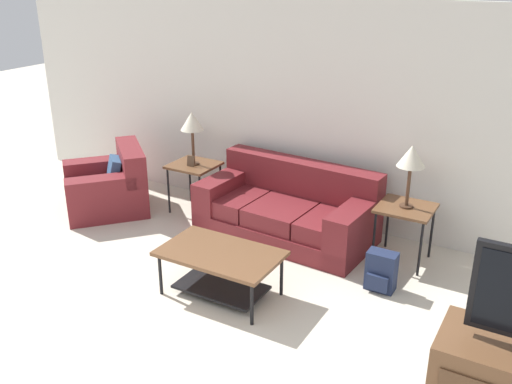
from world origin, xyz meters
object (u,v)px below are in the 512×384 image
(armchair, at_px, (109,188))
(table_lamp_left, at_px, (192,123))
(side_table_left, at_px, (194,169))
(couch, at_px, (288,211))
(table_lamp_right, at_px, (411,158))
(side_table_right, at_px, (406,212))
(backpack, at_px, (381,272))
(coffee_table, at_px, (221,263))

(armchair, distance_m, table_lamp_left, 1.39)
(side_table_left, bearing_deg, armchair, -152.87)
(couch, height_order, table_lamp_right, table_lamp_right)
(table_lamp_right, bearing_deg, side_table_right, 90.00)
(side_table_right, bearing_deg, side_table_left, 180.00)
(table_lamp_left, bearing_deg, side_table_left, 63.43)
(armchair, bearing_deg, table_lamp_right, 7.82)
(table_lamp_right, bearing_deg, table_lamp_left, 180.00)
(side_table_left, height_order, table_lamp_left, table_lamp_left)
(couch, xyz_separation_m, table_lamp_left, (-1.33, 0.05, 0.86))
(table_lamp_right, bearing_deg, backpack, -90.75)
(armchair, height_order, table_lamp_right, table_lamp_right)
(armchair, xyz_separation_m, side_table_left, (0.97, 0.50, 0.27))
(armchair, bearing_deg, side_table_left, 27.13)
(couch, distance_m, coffee_table, 1.46)
(side_table_right, distance_m, table_lamp_right, 0.59)
(side_table_right, relative_size, backpack, 1.57)
(side_table_right, relative_size, table_lamp_left, 0.95)
(armchair, relative_size, coffee_table, 1.22)
(coffee_table, height_order, backpack, coffee_table)
(couch, height_order, coffee_table, couch)
(table_lamp_left, bearing_deg, couch, -1.95)
(side_table_left, distance_m, backpack, 2.75)
(couch, distance_m, table_lamp_right, 1.58)
(backpack, bearing_deg, table_lamp_right, 89.25)
(table_lamp_left, bearing_deg, coffee_table, -47.68)
(couch, bearing_deg, table_lamp_left, 178.05)
(coffee_table, xyz_separation_m, table_lamp_left, (-1.37, 1.50, 0.81))
(table_lamp_right, xyz_separation_m, backpack, (-0.01, -0.66, -0.96))
(table_lamp_right, bearing_deg, armchair, -172.18)
(armchair, bearing_deg, side_table_right, 7.82)
(table_lamp_right, relative_size, backpack, 1.66)
(side_table_left, relative_size, backpack, 1.57)
(side_table_right, distance_m, backpack, 0.76)
(armchair, relative_size, backpack, 3.46)
(side_table_left, bearing_deg, table_lamp_right, -0.00)
(armchair, distance_m, backpack, 3.63)
(side_table_left, bearing_deg, coffee_table, -47.68)
(armchair, relative_size, side_table_right, 2.20)
(couch, height_order, table_lamp_left, table_lamp_left)
(coffee_table, relative_size, side_table_left, 1.80)
(table_lamp_left, bearing_deg, side_table_right, 0.00)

